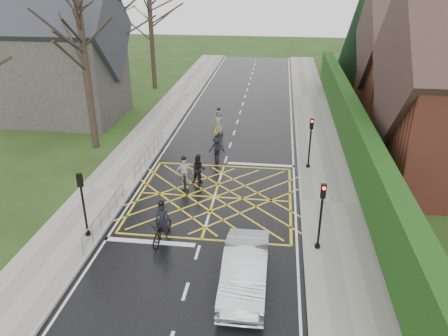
% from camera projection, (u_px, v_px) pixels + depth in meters
% --- Properties ---
extents(ground, '(120.00, 120.00, 0.00)m').
position_uv_depth(ground, '(214.00, 197.00, 23.21)').
color(ground, black).
rests_on(ground, ground).
extents(road, '(9.00, 80.00, 0.01)m').
position_uv_depth(road, '(214.00, 197.00, 23.21)').
color(road, black).
rests_on(road, ground).
extents(sidewalk_right, '(3.00, 80.00, 0.15)m').
position_uv_depth(sidewalk_right, '(329.00, 203.00, 22.50)').
color(sidewalk_right, gray).
rests_on(sidewalk_right, ground).
extents(sidewalk_left, '(3.00, 80.00, 0.15)m').
position_uv_depth(sidewalk_left, '(106.00, 189.00, 23.86)').
color(sidewalk_left, gray).
rests_on(sidewalk_left, ground).
extents(stone_wall, '(0.50, 38.00, 0.70)m').
position_uv_depth(stone_wall, '(349.00, 155.00, 27.59)').
color(stone_wall, slate).
rests_on(stone_wall, ground).
extents(hedge, '(0.90, 38.00, 2.80)m').
position_uv_depth(hedge, '(353.00, 128.00, 26.85)').
color(hedge, black).
rests_on(hedge, stone_wall).
extents(house_far, '(9.80, 8.80, 10.30)m').
position_uv_depth(house_far, '(423.00, 57.00, 35.92)').
color(house_far, maroon).
rests_on(house_far, ground).
extents(conifer, '(4.60, 4.60, 10.00)m').
position_uv_depth(conifer, '(359.00, 35.00, 43.32)').
color(conifer, black).
rests_on(conifer, ground).
extents(church, '(8.80, 7.80, 11.00)m').
position_uv_depth(church, '(62.00, 56.00, 33.50)').
color(church, '#2D2B28').
rests_on(church, ground).
extents(tree_near, '(9.24, 9.24, 11.44)m').
position_uv_depth(tree_near, '(80.00, 26.00, 26.33)').
color(tree_near, black).
rests_on(tree_near, ground).
extents(tree_mid, '(10.08, 10.08, 12.48)m').
position_uv_depth(tree_mid, '(111.00, 3.00, 33.35)').
color(tree_mid, black).
rests_on(tree_mid, ground).
extents(tree_far, '(8.40, 8.40, 10.40)m').
position_uv_depth(tree_far, '(150.00, 13.00, 41.08)').
color(tree_far, black).
rests_on(tree_far, ground).
extents(railing_south, '(0.05, 5.04, 1.03)m').
position_uv_depth(railing_south, '(104.00, 212.00, 20.26)').
color(railing_south, slate).
rests_on(railing_south, ground).
extents(railing_north, '(0.05, 6.04, 1.03)m').
position_uv_depth(railing_north, '(149.00, 151.00, 27.01)').
color(railing_north, slate).
rests_on(railing_north, ground).
extents(traffic_light_ne, '(0.24, 0.31, 3.21)m').
position_uv_depth(traffic_light_ne, '(310.00, 144.00, 25.71)').
color(traffic_light_ne, black).
rests_on(traffic_light_ne, ground).
extents(traffic_light_se, '(0.24, 0.31, 3.21)m').
position_uv_depth(traffic_light_se, '(321.00, 217.00, 18.15)').
color(traffic_light_se, black).
rests_on(traffic_light_se, ground).
extents(traffic_light_sw, '(0.24, 0.31, 3.21)m').
position_uv_depth(traffic_light_sw, '(84.00, 206.00, 19.04)').
color(traffic_light_sw, black).
rests_on(traffic_light_sw, ground).
extents(cyclist_rear, '(0.97, 2.13, 2.00)m').
position_uv_depth(cyclist_rear, '(162.00, 228.00, 19.29)').
color(cyclist_rear, black).
rests_on(cyclist_rear, ground).
extents(cyclist_back, '(0.91, 1.85, 1.79)m').
position_uv_depth(cyclist_back, '(199.00, 173.00, 24.38)').
color(cyclist_back, black).
rests_on(cyclist_back, ground).
extents(cyclist_mid, '(1.08, 1.81, 1.69)m').
position_uv_depth(cyclist_mid, '(217.00, 151.00, 27.43)').
color(cyclist_mid, black).
rests_on(cyclist_mid, ground).
extents(cyclist_front, '(1.09, 1.96, 1.89)m').
position_uv_depth(cyclist_front, '(184.00, 177.00, 23.90)').
color(cyclist_front, black).
rests_on(cyclist_front, ground).
extents(cyclist_lead, '(0.93, 2.06, 1.94)m').
position_uv_depth(cyclist_lead, '(219.00, 125.00, 31.83)').
color(cyclist_lead, gold).
rests_on(cyclist_lead, ground).
extents(car, '(1.67, 4.75, 1.56)m').
position_uv_depth(car, '(245.00, 270.00, 16.37)').
color(car, silver).
rests_on(car, ground).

